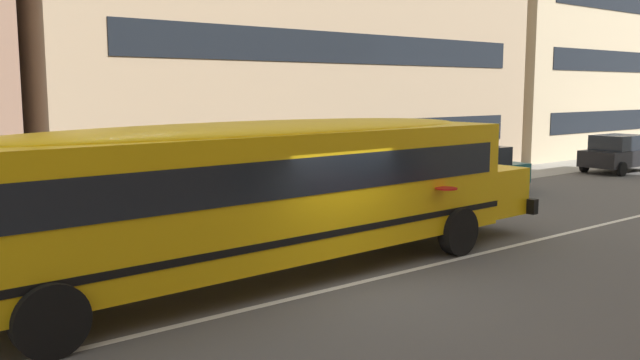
% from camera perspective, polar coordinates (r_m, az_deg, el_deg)
% --- Properties ---
extents(ground_plane, '(400.00, 400.00, 0.00)m').
position_cam_1_polar(ground_plane, '(12.71, 2.47, -8.91)').
color(ground_plane, '#54514F').
extents(sidewalk_far, '(120.00, 3.00, 0.01)m').
position_cam_1_polar(sidewalk_far, '(19.47, -13.55, -3.23)').
color(sidewalk_far, gray).
rests_on(sidewalk_far, ground_plane).
extents(lane_centreline, '(110.00, 0.16, 0.01)m').
position_cam_1_polar(lane_centreline, '(12.71, 2.47, -8.89)').
color(lane_centreline, silver).
rests_on(lane_centreline, ground_plane).
extents(school_bus, '(13.68, 3.29, 3.04)m').
position_cam_1_polar(school_bus, '(12.96, -4.25, -0.41)').
color(school_bus, yellow).
rests_on(school_bus, ground_plane).
extents(parked_car_black_far_corner, '(3.91, 1.91, 1.64)m').
position_cam_1_polar(parked_car_black_far_corner, '(32.36, 24.01, 2.11)').
color(parked_car_black_far_corner, black).
rests_on(parked_car_black_far_corner, ground_plane).
extents(parked_car_teal_by_lamppost, '(3.95, 1.98, 1.64)m').
position_cam_1_polar(parked_car_teal_by_lamppost, '(24.14, 13.09, 0.89)').
color(parked_car_teal_by_lamppost, '#195B66').
rests_on(parked_car_teal_by_lamppost, ground_plane).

